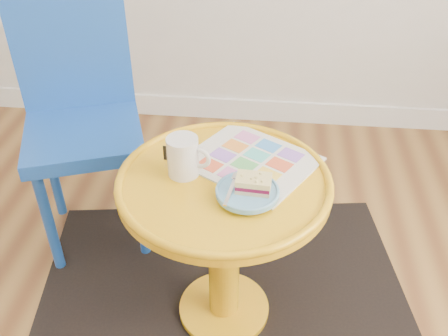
# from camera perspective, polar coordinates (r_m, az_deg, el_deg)

# --- Properties ---
(rug) EXTENTS (1.44, 1.28, 0.01)m
(rug) POSITION_cam_1_polar(r_m,az_deg,el_deg) (1.81, 0.00, -15.90)
(rug) COLOR black
(rug) RESTS_ON ground
(side_table) EXTENTS (0.61, 0.61, 0.58)m
(side_table) POSITION_cam_1_polar(r_m,az_deg,el_deg) (1.50, 0.00, -6.23)
(side_table) COLOR gold
(side_table) RESTS_ON ground
(chair) EXTENTS (0.52, 0.52, 0.92)m
(chair) POSITION_cam_1_polar(r_m,az_deg,el_deg) (1.90, -16.05, 6.32)
(chair) COLOR #1B4FB0
(chair) RESTS_ON ground
(newspaper) EXTENTS (0.45, 0.43, 0.01)m
(newspaper) POSITION_cam_1_polar(r_m,az_deg,el_deg) (1.47, 3.07, 0.84)
(newspaper) COLOR silver
(newspaper) RESTS_ON side_table
(mug) EXTENTS (0.13, 0.09, 0.12)m
(mug) POSITION_cam_1_polar(r_m,az_deg,el_deg) (1.39, -4.62, 1.44)
(mug) COLOR silver
(mug) RESTS_ON side_table
(plate) EXTENTS (0.17, 0.17, 0.02)m
(plate) POSITION_cam_1_polar(r_m,az_deg,el_deg) (1.33, 2.69, -2.79)
(plate) COLOR #5F9FCA
(plate) RESTS_ON newspaper
(cake_slice) EXTENTS (0.10, 0.07, 0.04)m
(cake_slice) POSITION_cam_1_polar(r_m,az_deg,el_deg) (1.31, 3.39, -1.76)
(cake_slice) COLOR #D3BC8C
(cake_slice) RESTS_ON plate
(fork) EXTENTS (0.04, 0.14, 0.00)m
(fork) POSITION_cam_1_polar(r_m,az_deg,el_deg) (1.33, 0.91, -2.22)
(fork) COLOR silver
(fork) RESTS_ON plate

